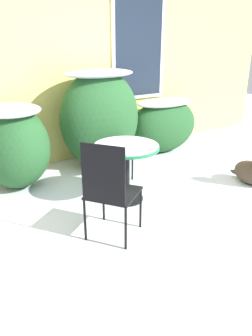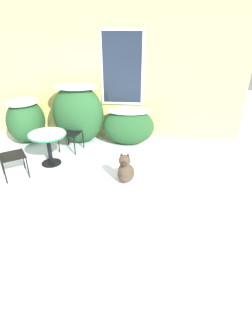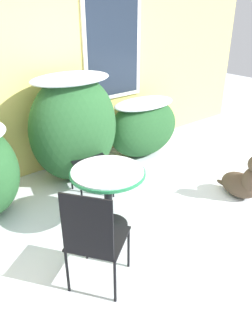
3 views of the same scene
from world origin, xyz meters
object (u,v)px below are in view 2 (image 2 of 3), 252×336
patio_chair_near_table (72,128)px  dog (126,171)px  patio_chair_far_side (6,152)px  patio_table (48,140)px

patio_chair_near_table → dog: (1.39, -1.38, -0.30)m
patio_chair_near_table → patio_chair_far_side: same height
patio_chair_near_table → dog: 1.98m
patio_table → patio_chair_near_table: patio_chair_near_table is taller
dog → patio_chair_far_side: bearing=-176.6°
patio_chair_near_table → patio_chair_far_side: 1.67m
patio_chair_far_side → patio_chair_near_table: bearing=-66.9°
patio_chair_near_table → patio_chair_far_side: size_ratio=1.00×
patio_chair_far_side → dog: bearing=-124.3°
patio_table → patio_chair_far_side: 0.86m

